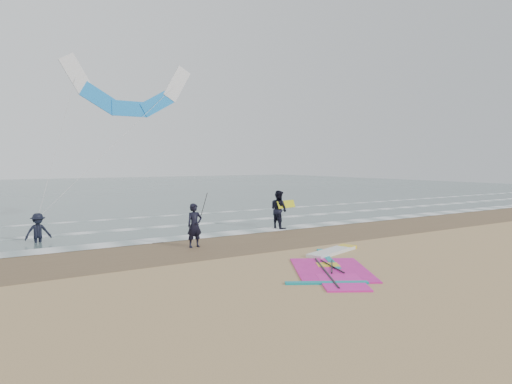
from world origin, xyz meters
TOP-DOWN VIEW (x-y plane):
  - ground at (0.00, 0.00)m, footprint 120.00×120.00m
  - sea_water at (0.00, 48.00)m, footprint 120.00×80.00m
  - wet_sand_band at (0.00, 6.00)m, footprint 120.00×5.00m
  - foam_waterline at (0.00, 10.44)m, footprint 120.00×9.15m
  - windsurf_rig at (-0.58, 0.59)m, footprint 5.53×5.23m
  - person_standing at (-3.15, 5.95)m, footprint 0.67×0.46m
  - person_walking at (2.63, 8.31)m, footprint 0.87×1.05m
  - person_wading at (-8.33, 10.36)m, footprint 1.10×0.71m
  - held_pole at (-2.85, 5.95)m, footprint 0.17×0.86m
  - carried_kiteboard at (3.03, 8.21)m, footprint 1.30×0.51m
  - surf_kite at (-3.71, 12.40)m, footprint 7.98×2.14m

SIDE VIEW (x-z plane):
  - ground at x=0.00m, z-range 0.00..0.00m
  - wet_sand_band at x=0.00m, z-range 0.00..0.01m
  - sea_water at x=0.00m, z-range 0.00..0.02m
  - foam_waterline at x=0.00m, z-range 0.02..0.04m
  - windsurf_rig at x=-0.58m, z-range -0.03..0.10m
  - person_wading at x=-8.33m, z-range 0.00..1.62m
  - person_standing at x=-3.15m, z-range 0.00..1.77m
  - person_walking at x=2.63m, z-range 0.00..1.97m
  - carried_kiteboard at x=3.03m, z-range 1.05..1.44m
  - held_pole at x=-2.85m, z-range 0.39..2.21m
  - surf_kite at x=-3.71m, z-range 3.08..10.59m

